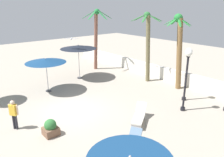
% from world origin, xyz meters
% --- Properties ---
extents(ground_plane, '(56.00, 56.00, 0.00)m').
position_xyz_m(ground_plane, '(0.00, 0.00, 0.00)').
color(ground_plane, '#9E9384').
extents(boundary_wall, '(25.20, 0.30, 1.09)m').
position_xyz_m(boundary_wall, '(0.00, 9.21, 0.55)').
color(boundary_wall, silver).
rests_on(boundary_wall, ground_plane).
extents(patio_umbrella_1, '(3.05, 3.05, 2.99)m').
position_xyz_m(patio_umbrella_1, '(-5.14, 3.80, 2.76)').
color(patio_umbrella_1, '#333338').
rests_on(patio_umbrella_1, ground_plane).
extents(patio_umbrella_2, '(2.91, 2.91, 2.55)m').
position_xyz_m(patio_umbrella_2, '(-3.95, 0.32, 2.34)').
color(patio_umbrella_2, '#333338').
rests_on(patio_umbrella_2, ground_plane).
extents(palm_tree_0, '(2.68, 2.43, 5.67)m').
position_xyz_m(palm_tree_0, '(-1.04, 7.87, 3.47)').
color(palm_tree_0, brown).
rests_on(palm_tree_0, ground_plane).
extents(palm_tree_2, '(2.03, 2.09, 5.59)m').
position_xyz_m(palm_tree_2, '(1.61, 8.34, 3.39)').
color(palm_tree_2, brown).
rests_on(palm_tree_2, ground_plane).
extents(palm_tree_3, '(2.83, 2.87, 5.83)m').
position_xyz_m(palm_tree_3, '(-6.52, 6.69, 3.54)').
color(palm_tree_3, brown).
rests_on(palm_tree_3, ground_plane).
extents(lamp_post_1, '(0.41, 0.41, 3.79)m').
position_xyz_m(lamp_post_1, '(4.33, 5.28, 2.52)').
color(lamp_post_1, black).
rests_on(lamp_post_1, ground_plane).
extents(lamp_post_2, '(0.44, 0.44, 3.58)m').
position_xyz_m(lamp_post_2, '(3.47, 6.70, 2.46)').
color(lamp_post_2, black).
rests_on(lamp_post_2, ground_plane).
extents(lounge_chair_0, '(1.50, 1.87, 0.84)m').
position_xyz_m(lounge_chair_0, '(3.61, 2.16, 0.39)').
color(lounge_chair_0, '#B7B7BC').
rests_on(lounge_chair_0, ground_plane).
extents(lounge_chair_1, '(1.37, 1.93, 0.84)m').
position_xyz_m(lounge_chair_1, '(5.33, -0.17, 0.39)').
color(lounge_chair_1, '#B7B7BC').
rests_on(lounge_chair_1, ground_plane).
extents(guest_0, '(0.48, 0.40, 1.61)m').
position_xyz_m(guest_0, '(-0.02, -3.31, 0.97)').
color(guest_0, '#26262D').
rests_on(guest_0, ground_plane).
extents(seagull_0, '(0.89, 0.85, 0.14)m').
position_xyz_m(seagull_0, '(-4.67, 2.92, 3.62)').
color(seagull_0, white).
extents(planter, '(0.70, 0.70, 0.85)m').
position_xyz_m(planter, '(1.68, -2.15, 0.38)').
color(planter, brown).
rests_on(planter, ground_plane).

